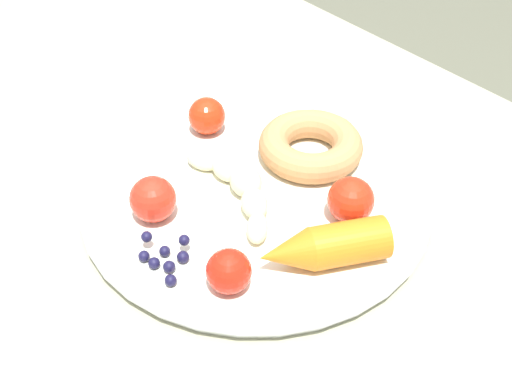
% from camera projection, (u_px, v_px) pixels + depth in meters
% --- Properties ---
extents(dining_table, '(1.20, 0.71, 0.75)m').
position_uv_depth(dining_table, '(230.00, 252.00, 0.72)').
color(dining_table, '#9E9D81').
rests_on(dining_table, ground_plane).
extents(plate, '(0.34, 0.34, 0.02)m').
position_uv_depth(plate, '(256.00, 194.00, 0.63)').
color(plate, white).
rests_on(plate, dining_table).
extents(banana, '(0.15, 0.06, 0.03)m').
position_uv_depth(banana, '(238.00, 187.00, 0.62)').
color(banana, beige).
rests_on(banana, plate).
extents(carrot_orange, '(0.08, 0.12, 0.04)m').
position_uv_depth(carrot_orange, '(323.00, 247.00, 0.55)').
color(carrot_orange, orange).
rests_on(carrot_orange, plate).
extents(donut, '(0.15, 0.15, 0.03)m').
position_uv_depth(donut, '(311.00, 145.00, 0.66)').
color(donut, tan).
rests_on(donut, plate).
extents(blueberry_pile, '(0.06, 0.04, 0.02)m').
position_uv_depth(blueberry_pile, '(165.00, 257.00, 0.55)').
color(blueberry_pile, '#191638').
rests_on(blueberry_pile, plate).
extents(tomato_near, '(0.04, 0.04, 0.04)m').
position_uv_depth(tomato_near, '(207.00, 116.00, 0.69)').
color(tomato_near, red).
rests_on(tomato_near, plate).
extents(tomato_mid, '(0.04, 0.04, 0.04)m').
position_uv_depth(tomato_mid, '(351.00, 200.00, 0.59)').
color(tomato_mid, red).
rests_on(tomato_mid, plate).
extents(tomato_far, '(0.04, 0.04, 0.04)m').
position_uv_depth(tomato_far, '(229.00, 271.00, 0.53)').
color(tomato_far, red).
rests_on(tomato_far, plate).
extents(tomato_extra, '(0.04, 0.04, 0.04)m').
position_uv_depth(tomato_extra, '(153.00, 199.00, 0.59)').
color(tomato_extra, red).
rests_on(tomato_extra, plate).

